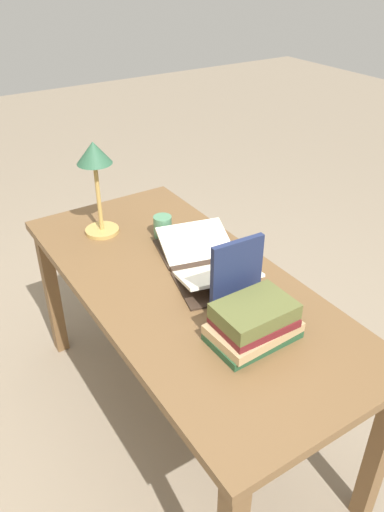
% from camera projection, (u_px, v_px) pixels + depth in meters
% --- Properties ---
extents(ground_plane, '(12.00, 12.00, 0.00)m').
position_uv_depth(ground_plane, '(186.00, 415.00, 2.23)').
color(ground_plane, gray).
extents(reading_desk, '(1.55, 0.72, 0.73)m').
position_uv_depth(reading_desk, '(185.00, 301.00, 1.89)').
color(reading_desk, brown).
rests_on(reading_desk, ground_plane).
extents(open_book, '(0.55, 0.40, 0.08)m').
position_uv_depth(open_book, '(206.00, 261.00, 1.91)').
color(open_book, '#38281E').
rests_on(open_book, reading_desk).
extents(book_stack_tall, '(0.20, 0.28, 0.14)m').
position_uv_depth(book_stack_tall, '(254.00, 323.00, 1.54)').
color(book_stack_tall, '#234C2D').
rests_on(book_stack_tall, reading_desk).
extents(book_standing_upright, '(0.03, 0.19, 0.27)m').
position_uv_depth(book_standing_upright, '(236.00, 277.00, 1.62)').
color(book_standing_upright, '#1E284C').
rests_on(book_standing_upright, reading_desk).
extents(reading_lamp, '(0.14, 0.14, 0.40)m').
position_uv_depth(reading_lamp, '(95.00, 167.00, 1.99)').
color(reading_lamp, tan).
rests_on(reading_lamp, reading_desk).
extents(coffee_mug, '(0.10, 0.08, 0.09)m').
position_uv_depth(coffee_mug, '(163.00, 226.00, 2.10)').
color(coffee_mug, '#4C7F5B').
rests_on(coffee_mug, reading_desk).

